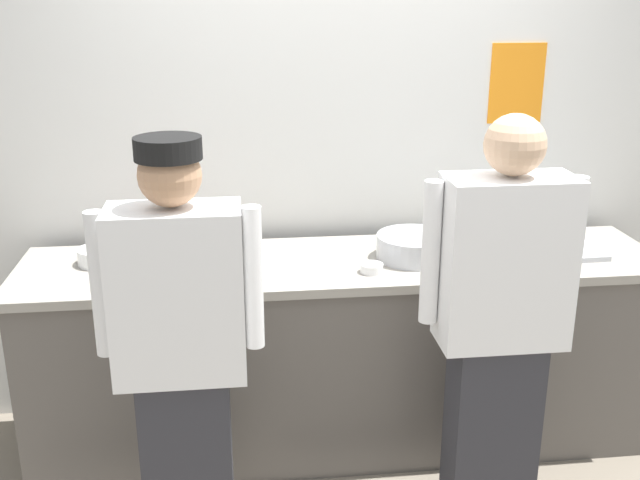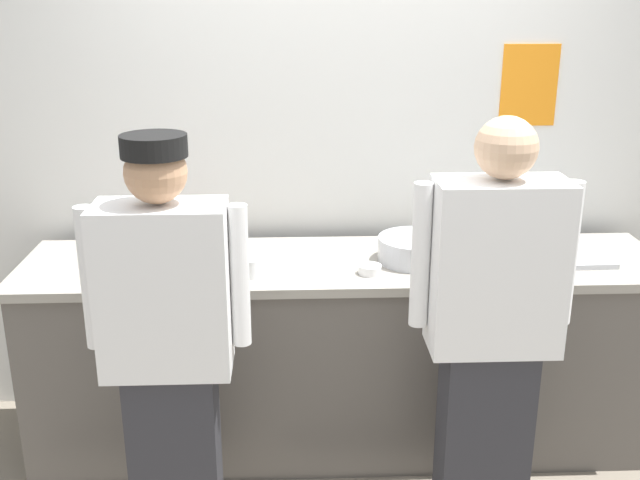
{
  "view_description": "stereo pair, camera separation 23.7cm",
  "coord_description": "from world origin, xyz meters",
  "px_view_note": "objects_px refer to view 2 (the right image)",
  "views": [
    {
      "loc": [
        -0.48,
        -2.77,
        2.1
      ],
      "look_at": [
        -0.11,
        0.32,
        1.05
      ],
      "focal_mm": 41.79,
      "sensor_mm": 36.0,
      "label": 1
    },
    {
      "loc": [
        -0.24,
        -2.79,
        2.1
      ],
      "look_at": [
        -0.11,
        0.32,
        1.05
      ],
      "focal_mm": 41.79,
      "sensor_mm": 36.0,
      "label": 2
    }
  ],
  "objects_px": {
    "chef_near_left": "(168,345)",
    "plate_stack_rear": "(106,250)",
    "chef_center": "(492,328)",
    "plate_stack_front": "(206,262)",
    "squeeze_bottle_secondary": "(155,240)",
    "mixing_bowl_steel": "(416,249)",
    "ramekin_green_sauce": "(370,269)",
    "deli_cup": "(251,268)",
    "ramekin_yellow_sauce": "(153,271)",
    "sheet_tray": "(556,256)",
    "squeeze_bottle_primary": "(173,236)"
  },
  "relations": [
    {
      "from": "squeeze_bottle_primary",
      "to": "chef_near_left",
      "type": "bearing_deg",
      "value": -83.77
    },
    {
      "from": "ramekin_green_sauce",
      "to": "ramekin_yellow_sauce",
      "type": "bearing_deg",
      "value": -179.95
    },
    {
      "from": "plate_stack_rear",
      "to": "squeeze_bottle_secondary",
      "type": "distance_m",
      "value": 0.25
    },
    {
      "from": "chef_center",
      "to": "plate_stack_front",
      "type": "relative_size",
      "value": 7.31
    },
    {
      "from": "ramekin_green_sauce",
      "to": "deli_cup",
      "type": "height_order",
      "value": "deli_cup"
    },
    {
      "from": "ramekin_green_sauce",
      "to": "squeeze_bottle_secondary",
      "type": "bearing_deg",
      "value": 168.3
    },
    {
      "from": "sheet_tray",
      "to": "ramekin_yellow_sauce",
      "type": "height_order",
      "value": "ramekin_yellow_sauce"
    },
    {
      "from": "mixing_bowl_steel",
      "to": "ramekin_yellow_sauce",
      "type": "distance_m",
      "value": 1.16
    },
    {
      "from": "chef_near_left",
      "to": "squeeze_bottle_primary",
      "type": "distance_m",
      "value": 0.83
    },
    {
      "from": "plate_stack_front",
      "to": "deli_cup",
      "type": "bearing_deg",
      "value": -16.19
    },
    {
      "from": "squeeze_bottle_primary",
      "to": "ramekin_yellow_sauce",
      "type": "relative_size",
      "value": 1.98
    },
    {
      "from": "ramekin_yellow_sauce",
      "to": "deli_cup",
      "type": "relative_size",
      "value": 1.1
    },
    {
      "from": "chef_center",
      "to": "squeeze_bottle_secondary",
      "type": "height_order",
      "value": "chef_center"
    },
    {
      "from": "squeeze_bottle_primary",
      "to": "deli_cup",
      "type": "distance_m",
      "value": 0.47
    },
    {
      "from": "chef_near_left",
      "to": "squeeze_bottle_secondary",
      "type": "distance_m",
      "value": 0.77
    },
    {
      "from": "plate_stack_rear",
      "to": "squeeze_bottle_primary",
      "type": "relative_size",
      "value": 1.03
    },
    {
      "from": "chef_near_left",
      "to": "plate_stack_rear",
      "type": "xyz_separation_m",
      "value": [
        -0.39,
        0.79,
        0.09
      ]
    },
    {
      "from": "plate_stack_front",
      "to": "sheet_tray",
      "type": "relative_size",
      "value": 0.51
    },
    {
      "from": "plate_stack_front",
      "to": "sheet_tray",
      "type": "height_order",
      "value": "plate_stack_front"
    },
    {
      "from": "chef_center",
      "to": "squeeze_bottle_primary",
      "type": "bearing_deg",
      "value": 149.74
    },
    {
      "from": "plate_stack_front",
      "to": "deli_cup",
      "type": "height_order",
      "value": "plate_stack_front"
    },
    {
      "from": "ramekin_green_sauce",
      "to": "deli_cup",
      "type": "distance_m",
      "value": 0.51
    },
    {
      "from": "plate_stack_front",
      "to": "plate_stack_rear",
      "type": "distance_m",
      "value": 0.52
    },
    {
      "from": "chef_center",
      "to": "plate_stack_rear",
      "type": "height_order",
      "value": "chef_center"
    },
    {
      "from": "chef_near_left",
      "to": "chef_center",
      "type": "relative_size",
      "value": 0.97
    },
    {
      "from": "sheet_tray",
      "to": "chef_near_left",
      "type": "bearing_deg",
      "value": -157.23
    },
    {
      "from": "plate_stack_front",
      "to": "ramekin_green_sauce",
      "type": "xyz_separation_m",
      "value": [
        0.7,
        -0.04,
        -0.03
      ]
    },
    {
      "from": "plate_stack_front",
      "to": "sheet_tray",
      "type": "xyz_separation_m",
      "value": [
        1.57,
        0.11,
        -0.04
      ]
    },
    {
      "from": "mixing_bowl_steel",
      "to": "deli_cup",
      "type": "xyz_separation_m",
      "value": [
        -0.74,
        -0.17,
        -0.01
      ]
    },
    {
      "from": "chef_near_left",
      "to": "deli_cup",
      "type": "relative_size",
      "value": 18.29
    },
    {
      "from": "chef_near_left",
      "to": "ramekin_green_sauce",
      "type": "xyz_separation_m",
      "value": [
        0.79,
        0.54,
        0.08
      ]
    },
    {
      "from": "ramekin_yellow_sauce",
      "to": "ramekin_green_sauce",
      "type": "relative_size",
      "value": 0.98
    },
    {
      "from": "mixing_bowl_steel",
      "to": "chef_center",
      "type": "bearing_deg",
      "value": -73.85
    },
    {
      "from": "chef_center",
      "to": "squeeze_bottle_secondary",
      "type": "bearing_deg",
      "value": 153.62
    },
    {
      "from": "chef_near_left",
      "to": "deli_cup",
      "type": "bearing_deg",
      "value": 62.17
    },
    {
      "from": "chef_center",
      "to": "sheet_tray",
      "type": "relative_size",
      "value": 3.74
    },
    {
      "from": "plate_stack_rear",
      "to": "squeeze_bottle_secondary",
      "type": "xyz_separation_m",
      "value": [
        0.23,
        -0.06,
        0.07
      ]
    },
    {
      "from": "mixing_bowl_steel",
      "to": "squeeze_bottle_secondary",
      "type": "height_order",
      "value": "squeeze_bottle_secondary"
    },
    {
      "from": "mixing_bowl_steel",
      "to": "ramekin_green_sauce",
      "type": "height_order",
      "value": "mixing_bowl_steel"
    },
    {
      "from": "plate_stack_front",
      "to": "squeeze_bottle_primary",
      "type": "relative_size",
      "value": 1.18
    },
    {
      "from": "mixing_bowl_steel",
      "to": "sheet_tray",
      "type": "bearing_deg",
      "value": 0.11
    },
    {
      "from": "squeeze_bottle_secondary",
      "to": "mixing_bowl_steel",
      "type": "bearing_deg",
      "value": -1.98
    },
    {
      "from": "plate_stack_rear",
      "to": "ramekin_yellow_sauce",
      "type": "bearing_deg",
      "value": -44.63
    },
    {
      "from": "ramekin_yellow_sauce",
      "to": "mixing_bowl_steel",
      "type": "bearing_deg",
      "value": 7.74
    },
    {
      "from": "chef_center",
      "to": "ramekin_yellow_sauce",
      "type": "bearing_deg",
      "value": 160.37
    },
    {
      "from": "ramekin_yellow_sauce",
      "to": "plate_stack_front",
      "type": "bearing_deg",
      "value": 11.29
    },
    {
      "from": "sheet_tray",
      "to": "ramekin_green_sauce",
      "type": "distance_m",
      "value": 0.88
    },
    {
      "from": "mixing_bowl_steel",
      "to": "squeeze_bottle_secondary",
      "type": "relative_size",
      "value": 1.64
    },
    {
      "from": "squeeze_bottle_secondary",
      "to": "ramekin_yellow_sauce",
      "type": "distance_m",
      "value": 0.21
    },
    {
      "from": "plate_stack_front",
      "to": "mixing_bowl_steel",
      "type": "relative_size",
      "value": 0.67
    }
  ]
}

